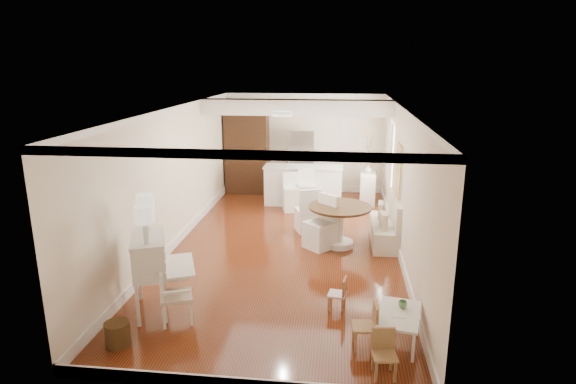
% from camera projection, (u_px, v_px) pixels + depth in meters
% --- Properties ---
extents(room, '(9.00, 9.04, 2.82)m').
position_uv_depth(room, '(289.00, 148.00, 9.59)').
color(room, maroon).
rests_on(room, ground).
extents(secretary_bureau, '(1.22, 1.23, 1.20)m').
position_uv_depth(secretary_bureau, '(150.00, 274.00, 7.15)').
color(secretary_bureau, white).
rests_on(secretary_bureau, ground).
extents(gustavian_armchair, '(0.61, 0.61, 0.83)m').
position_uv_depth(gustavian_armchair, '(176.00, 295.00, 6.90)').
color(gustavian_armchair, white).
rests_on(gustavian_armchair, ground).
extents(wicker_basket, '(0.42, 0.42, 0.33)m').
position_uv_depth(wicker_basket, '(118.00, 334.00, 6.36)').
color(wicker_basket, '#4A3117').
rests_on(wicker_basket, ground).
extents(kids_table, '(0.67, 0.95, 0.43)m').
position_uv_depth(kids_table, '(398.00, 328.00, 6.41)').
color(kids_table, white).
rests_on(kids_table, ground).
extents(kids_chair_a, '(0.34, 0.34, 0.65)m').
position_uv_depth(kids_chair_a, '(365.00, 326.00, 6.25)').
color(kids_chair_a, '#A07748').
rests_on(kids_chair_a, ground).
extents(kids_chair_b, '(0.30, 0.30, 0.54)m').
position_uv_depth(kids_chair_b, '(337.00, 294.00, 7.25)').
color(kids_chair_b, '#9C6747').
rests_on(kids_chair_b, ground).
extents(kids_chair_c, '(0.31, 0.31, 0.59)m').
position_uv_depth(kids_chair_c, '(385.00, 355.00, 5.69)').
color(kids_chair_c, '#976F44').
rests_on(kids_chair_c, ground).
extents(banquette, '(0.52, 1.60, 0.98)m').
position_uv_depth(banquette, '(384.00, 220.00, 9.94)').
color(banquette, silver).
rests_on(banquette, ground).
extents(dining_table, '(1.61, 1.61, 0.86)m').
position_uv_depth(dining_table, '(339.00, 226.00, 9.73)').
color(dining_table, '#4E3219').
rests_on(dining_table, ground).
extents(slip_chair_near, '(0.74, 0.74, 1.08)m').
position_uv_depth(slip_chair_near, '(320.00, 222.00, 9.64)').
color(slip_chair_near, white).
rests_on(slip_chair_near, ground).
extents(slip_chair_far, '(0.62, 0.64, 1.01)m').
position_uv_depth(slip_chair_far, '(307.00, 209.00, 10.60)').
color(slip_chair_far, white).
rests_on(slip_chair_far, ground).
extents(breakfast_counter, '(2.05, 0.65, 1.03)m').
position_uv_depth(breakfast_counter, '(303.00, 185.00, 12.63)').
color(breakfast_counter, white).
rests_on(breakfast_counter, ground).
extents(bar_stool_left, '(0.47, 0.47, 0.97)m').
position_uv_depth(bar_stool_left, '(291.00, 192.00, 12.05)').
color(bar_stool_left, white).
rests_on(bar_stool_left, ground).
extents(bar_stool_right, '(0.51, 0.51, 1.06)m').
position_uv_depth(bar_stool_right, '(307.00, 190.00, 12.12)').
color(bar_stool_right, white).
rests_on(bar_stool_right, ground).
extents(pantry_cabinet, '(1.20, 0.60, 2.30)m').
position_uv_depth(pantry_cabinet, '(247.00, 153.00, 13.69)').
color(pantry_cabinet, '#381E11').
rests_on(pantry_cabinet, ground).
extents(fridge, '(0.75, 0.65, 1.80)m').
position_uv_depth(fridge, '(314.00, 163.00, 13.52)').
color(fridge, silver).
rests_on(fridge, ground).
extents(sideboard, '(0.40, 0.86, 0.82)m').
position_uv_depth(sideboard, '(367.00, 188.00, 12.79)').
color(sideboard, silver).
rests_on(sideboard, ground).
extents(pencil_cup, '(0.15, 0.15, 0.09)m').
position_uv_depth(pencil_cup, '(403.00, 304.00, 6.49)').
color(pencil_cup, '#5F9E5C').
rests_on(pencil_cup, kids_table).
extents(branch_vase, '(0.25, 0.25, 0.21)m').
position_uv_depth(branch_vase, '(368.00, 169.00, 12.69)').
color(branch_vase, silver).
rests_on(branch_vase, sideboard).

